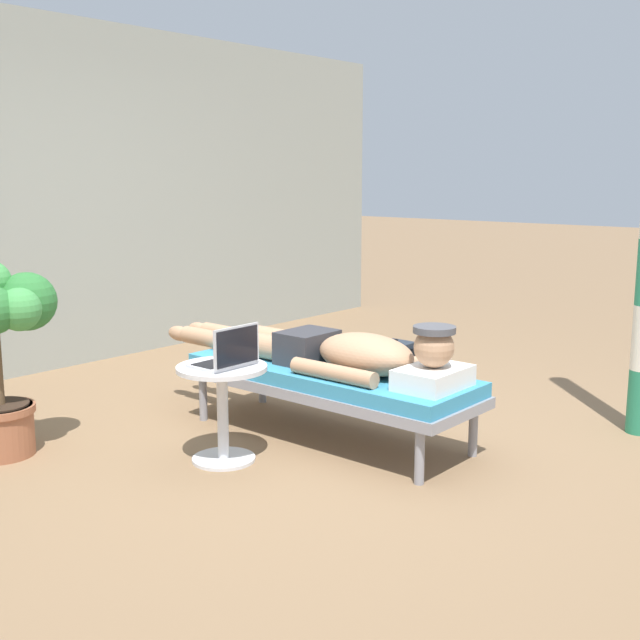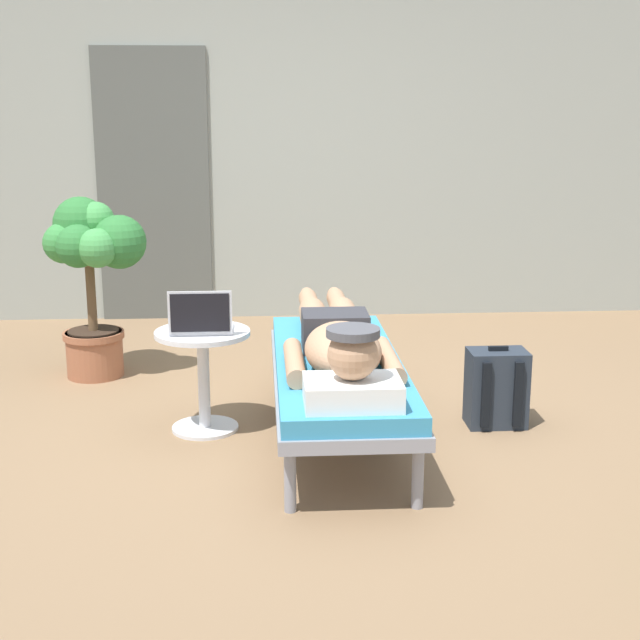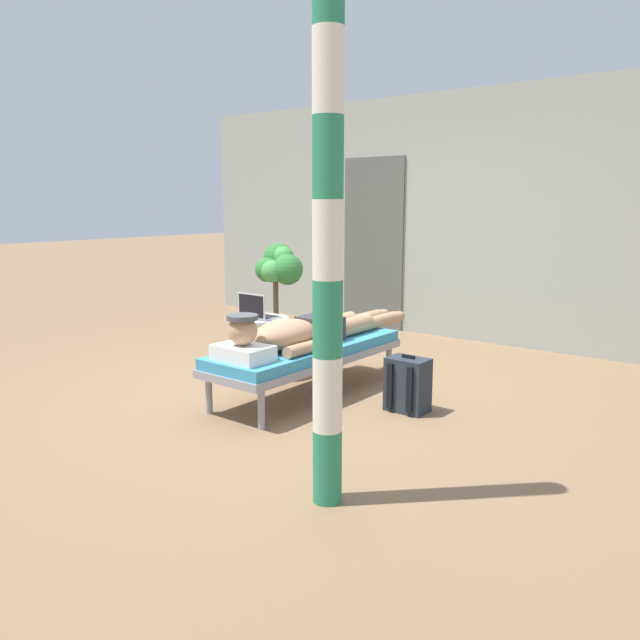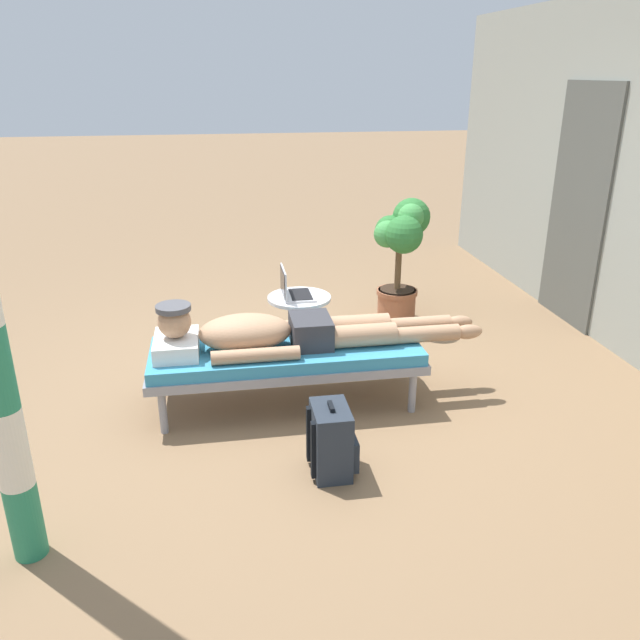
# 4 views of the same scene
# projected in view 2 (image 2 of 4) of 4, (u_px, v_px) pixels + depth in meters

# --- Properties ---
(ground_plane) EXTENTS (40.00, 40.00, 0.00)m
(ground_plane) POSITION_uv_depth(u_px,v_px,m) (303.00, 438.00, 4.49)
(ground_plane) COLOR #846647
(house_wall_back) EXTENTS (7.60, 0.20, 2.70)m
(house_wall_back) POSITION_uv_depth(u_px,v_px,m) (307.00, 141.00, 6.86)
(house_wall_back) COLOR #999E93
(house_wall_back) RESTS_ON ground
(house_door_panel) EXTENTS (0.84, 0.03, 2.04)m
(house_door_panel) POSITION_uv_depth(u_px,v_px,m) (153.00, 186.00, 6.76)
(house_door_panel) COLOR #545651
(house_door_panel) RESTS_ON ground
(lounge_chair) EXTENTS (0.63, 1.80, 0.42)m
(lounge_chair) POSITION_uv_depth(u_px,v_px,m) (338.00, 373.00, 4.40)
(lounge_chair) COLOR gray
(lounge_chair) RESTS_ON ground
(person_reclining) EXTENTS (0.53, 2.17, 0.33)m
(person_reclining) POSITION_uv_depth(u_px,v_px,m) (338.00, 340.00, 4.33)
(person_reclining) COLOR white
(person_reclining) RESTS_ON lounge_chair
(side_table) EXTENTS (0.48, 0.48, 0.52)m
(side_table) POSITION_uv_depth(u_px,v_px,m) (203.00, 363.00, 4.53)
(side_table) COLOR silver
(side_table) RESTS_ON ground
(laptop) EXTENTS (0.31, 0.24, 0.23)m
(laptop) POSITION_uv_depth(u_px,v_px,m) (201.00, 322.00, 4.43)
(laptop) COLOR silver
(laptop) RESTS_ON side_table
(backpack) EXTENTS (0.30, 0.26, 0.42)m
(backpack) POSITION_uv_depth(u_px,v_px,m) (496.00, 388.00, 4.64)
(backpack) COLOR #262D38
(backpack) RESTS_ON ground
(potted_plant) EXTENTS (0.62, 0.53, 1.09)m
(potted_plant) POSITION_uv_depth(u_px,v_px,m) (92.00, 264.00, 5.37)
(potted_plant) COLOR #9E5B3D
(potted_plant) RESTS_ON ground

